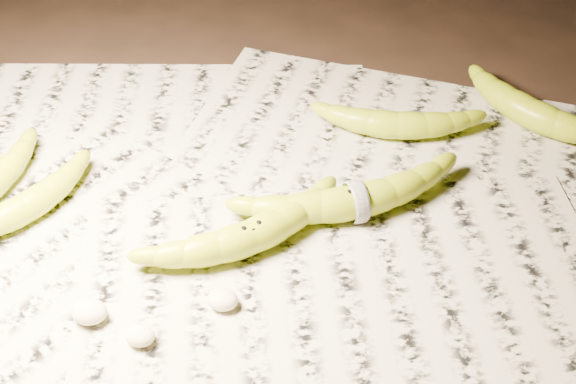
% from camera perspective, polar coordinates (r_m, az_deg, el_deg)
% --- Properties ---
extents(ground, '(3.00, 3.00, 0.00)m').
position_cam_1_polar(ground, '(0.89, -1.71, -2.92)').
color(ground, black).
rests_on(ground, ground).
extents(newspaper_patch, '(0.90, 0.70, 0.01)m').
position_cam_1_polar(newspaper_patch, '(0.90, -2.87, -2.30)').
color(newspaper_patch, '#B9B59F').
rests_on(newspaper_patch, ground).
extents(banana_left_b, '(0.15, 0.18, 0.03)m').
position_cam_1_polar(banana_left_b, '(0.93, -18.30, -0.93)').
color(banana_left_b, '#AFC118').
rests_on(banana_left_b, newspaper_patch).
extents(banana_center, '(0.20, 0.18, 0.04)m').
position_cam_1_polar(banana_center, '(0.85, -2.66, -3.01)').
color(banana_center, '#AFC118').
rests_on(banana_center, newspaper_patch).
extents(banana_taped, '(0.24, 0.17, 0.04)m').
position_cam_1_polar(banana_taped, '(0.89, 4.86, -0.50)').
color(banana_taped, '#AFC118').
rests_on(banana_taped, newspaper_patch).
extents(banana_upper_a, '(0.19, 0.07, 0.04)m').
position_cam_1_polar(banana_upper_a, '(1.01, 7.79, 4.90)').
color(banana_upper_a, '#AFC118').
rests_on(banana_upper_a, newspaper_patch).
extents(banana_upper_b, '(0.19, 0.17, 0.04)m').
position_cam_1_polar(banana_upper_b, '(1.07, 16.90, 5.57)').
color(banana_upper_b, '#AFC118').
rests_on(banana_upper_b, newspaper_patch).
extents(measuring_tape, '(0.03, 0.05, 0.05)m').
position_cam_1_polar(measuring_tape, '(0.89, 4.86, -0.50)').
color(measuring_tape, white).
rests_on(measuring_tape, newspaper_patch).
extents(flesh_chunk_a, '(0.04, 0.03, 0.02)m').
position_cam_1_polar(flesh_chunk_a, '(0.81, -13.99, -8.09)').
color(flesh_chunk_a, beige).
rests_on(flesh_chunk_a, newspaper_patch).
extents(flesh_chunk_b, '(0.03, 0.02, 0.02)m').
position_cam_1_polar(flesh_chunk_b, '(0.79, -10.52, -9.86)').
color(flesh_chunk_b, beige).
rests_on(flesh_chunk_b, newspaper_patch).
extents(flesh_chunk_c, '(0.03, 0.03, 0.02)m').
position_cam_1_polar(flesh_chunk_c, '(0.81, -4.69, -7.46)').
color(flesh_chunk_c, beige).
rests_on(flesh_chunk_c, newspaper_patch).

